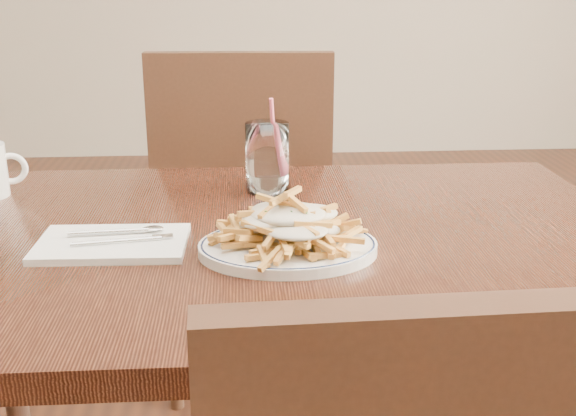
{
  "coord_description": "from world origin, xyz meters",
  "views": [
    {
      "loc": [
        -0.04,
        -1.07,
        1.15
      ],
      "look_at": [
        0.03,
        -0.09,
        0.82
      ],
      "focal_mm": 45.0,
      "sensor_mm": 36.0,
      "label": 1
    }
  ],
  "objects": [
    {
      "name": "fries_plate",
      "position": [
        0.03,
        -0.09,
        0.76
      ],
      "size": [
        0.28,
        0.25,
        0.02
      ],
      "color": "white",
      "rests_on": "table"
    },
    {
      "name": "chair_far",
      "position": [
        -0.04,
        0.75,
        0.55
      ],
      "size": [
        0.46,
        0.46,
        0.96
      ],
      "color": "black",
      "rests_on": "ground"
    },
    {
      "name": "table",
      "position": [
        0.0,
        0.0,
        0.67
      ],
      "size": [
        1.2,
        0.8,
        0.75
      ],
      "color": "black",
      "rests_on": "ground"
    },
    {
      "name": "cutlery",
      "position": [
        -0.24,
        -0.04,
        0.76
      ],
      "size": [
        0.17,
        0.08,
        0.01
      ],
      "color": "silver",
      "rests_on": "napkin"
    },
    {
      "name": "water_glass",
      "position": [
        0.01,
        0.23,
        0.81
      ],
      "size": [
        0.08,
        0.08,
        0.18
      ],
      "color": "white",
      "rests_on": "table"
    },
    {
      "name": "loaded_fries",
      "position": [
        0.03,
        -0.09,
        0.8
      ],
      "size": [
        0.21,
        0.17,
        0.06
      ],
      "color": "#C48C3C",
      "rests_on": "fries_plate"
    },
    {
      "name": "napkin",
      "position": [
        -0.24,
        -0.05,
        0.76
      ],
      "size": [
        0.23,
        0.15,
        0.01
      ],
      "primitive_type": "cube",
      "rotation": [
        0.0,
        0.0,
        -0.03
      ],
      "color": "white",
      "rests_on": "table"
    }
  ]
}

